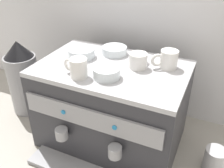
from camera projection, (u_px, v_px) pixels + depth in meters
ground_plane at (112, 137)px, 1.34m from camera, size 4.00×4.00×0.00m
tiled_backsplash_wall at (140, 25)px, 1.37m from camera, size 2.80×0.03×1.01m
espresso_machine at (112, 106)px, 1.23m from camera, size 0.67×0.55×0.42m
ceramic_cup_0 at (78, 68)px, 1.02m from camera, size 0.12×0.07×0.08m
ceramic_cup_1 at (139, 60)px, 1.10m from camera, size 0.08×0.12×0.07m
ceramic_cup_2 at (168, 59)px, 1.09m from camera, size 0.11×0.09×0.08m
ceramic_bowl_0 at (81, 53)px, 1.20m from camera, size 0.13×0.13×0.04m
ceramic_bowl_1 at (114, 51)px, 1.23m from camera, size 0.12×0.12×0.04m
ceramic_bowl_2 at (107, 73)px, 1.03m from camera, size 0.11×0.11×0.04m
coffee_grinder at (23, 78)px, 1.46m from camera, size 0.18×0.18×0.44m
milk_pitcher at (214, 159)px, 1.14m from camera, size 0.09×0.09×0.11m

